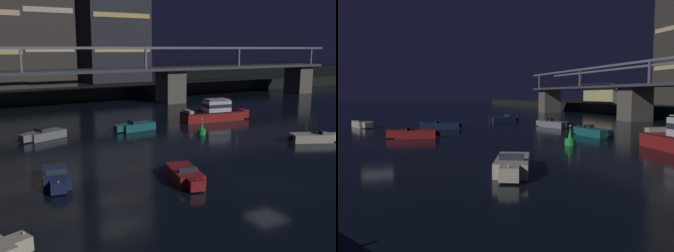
{
  "view_description": "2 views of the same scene",
  "coord_description": "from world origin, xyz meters",
  "views": [
    {
      "loc": [
        -18.99,
        -19.27,
        9.16
      ],
      "look_at": [
        0.81,
        15.21,
        1.41
      ],
      "focal_mm": 42.73,
      "sensor_mm": 36.0,
      "label": 1
    },
    {
      "loc": [
        30.16,
        0.69,
        4.27
      ],
      "look_at": [
        -2.5,
        12.42,
        1.1
      ],
      "focal_mm": 36.27,
      "sensor_mm": 36.0,
      "label": 2
    }
  ],
  "objects": [
    {
      "name": "speedboat_far_center",
      "position": [
        -12.59,
        7.39,
        0.41
      ],
      "size": [
        2.49,
        5.23,
        1.16
      ],
      "color": "#19234C",
      "rests_on": "ground"
    },
    {
      "name": "river_bridge",
      "position": [
        0.0,
        39.72,
        4.32
      ],
      "size": [
        98.47,
        6.4,
        9.38
      ],
      "color": "#605B51",
      "rests_on": "ground"
    },
    {
      "name": "speedboat_mid_right",
      "position": [
        12.96,
        7.24,
        0.41
      ],
      "size": [
        5.0,
        3.28,
        1.16
      ],
      "color": "beige",
      "rests_on": "ground"
    },
    {
      "name": "far_riverbank",
      "position": [
        0.0,
        87.73,
        1.1
      ],
      "size": [
        240.0,
        80.0,
        2.2
      ],
      "primitive_type": "cube",
      "color": "black",
      "rests_on": "ground"
    },
    {
      "name": "cabin_cruiser_near_left",
      "position": [
        11.51,
        21.79,
        1.05
      ],
      "size": [
        9.33,
        3.72,
        2.79
      ],
      "color": "maroon",
      "rests_on": "ground"
    },
    {
      "name": "ground_plane",
      "position": [
        0.0,
        0.0,
        0.0
      ],
      "size": [
        400.0,
        400.0,
        0.0
      ],
      "primitive_type": "plane",
      "color": "black"
    },
    {
      "name": "tower_east_tall",
      "position": [
        13.53,
        61.33,
        18.98
      ],
      "size": [
        12.98,
        12.11,
        33.87
      ],
      "color": "#282833",
      "rests_on": "far_riverbank"
    },
    {
      "name": "channel_buoy",
      "position": [
        5.14,
        15.45,
        0.48
      ],
      "size": [
        0.9,
        0.9,
        1.76
      ],
      "color": "green",
      "rests_on": "ground"
    },
    {
      "name": "speedboat_near_right",
      "position": [
        -10.09,
        21.8,
        0.41
      ],
      "size": [
        5.08,
        3.1,
        1.16
      ],
      "color": "gray",
      "rests_on": "ground"
    },
    {
      "name": "speedboat_mid_left",
      "position": [
        -4.56,
        3.42,
        0.41
      ],
      "size": [
        2.7,
        5.2,
        1.16
      ],
      "color": "maroon",
      "rests_on": "ground"
    },
    {
      "name": "speedboat_near_center",
      "position": [
        -0.01,
        21.17,
        0.41
      ],
      "size": [
        5.23,
        2.18,
        1.16
      ],
      "color": "#196066",
      "rests_on": "ground"
    }
  ]
}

